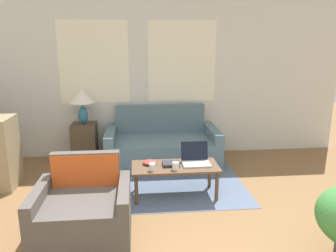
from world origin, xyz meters
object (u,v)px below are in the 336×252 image
Objects in this scene: cup_yellow at (152,167)px; snack_bowl at (150,162)px; table_lamp at (82,99)px; coffee_table at (175,169)px; book_red at (171,164)px; cup_navy at (176,166)px; laptop at (196,159)px; armchair at (84,213)px; couch at (162,146)px.

cup_yellow is 0.22m from snack_bowl.
table_lamp is 1.91m from cup_yellow.
coffee_table is at bearing -14.23° from snack_bowl.
book_red is at bearing -13.88° from snack_bowl.
cup_navy is 1.05× the size of cup_yellow.
laptop is 0.57m from snack_bowl.
cup_navy is 0.55× the size of snack_bowl.
armchair is 1.20m from cup_navy.
couch is 10.05× the size of snack_bowl.
table_lamp is (-0.31, 2.21, 0.74)m from armchair.
table_lamp is at bearing 132.05° from book_red.
laptop reaches higher than coffee_table.
couch is at bearing 65.80° from armchair.
cup_navy reaches higher than cup_yellow.
coffee_table is at bearing -86.98° from couch.
coffee_table is 5.20× the size of book_red.
cup_yellow is at bearing 44.59° from armchair.
book_red is at bearing -172.65° from laptop.
snack_bowl is (-0.57, 0.02, -0.03)m from laptop.
table_lamp reaches higher than cup_navy.
coffee_table is 0.32m from snack_bowl.
book_red is at bearing 34.15° from cup_yellow.
armchair is 4.34× the size of book_red.
cup_yellow reaches higher than coffee_table.
armchair is 1.63× the size of table_lamp.
book_red is (-0.05, 0.01, 0.06)m from coffee_table.
cup_yellow is 0.52× the size of snack_bowl.
table_lamp is at bearing 129.97° from cup_navy.
snack_bowl is at bearing 95.15° from cup_yellow.
cup_yellow is (-0.27, -0.01, -0.00)m from cup_navy.
couch is at bearing 105.71° from laptop.
snack_bowl is at bearing 143.89° from cup_navy.
armchair is at bearing -82.05° from table_lamp.
coffee_table is 11.21× the size of cup_navy.
book_red is (0.01, -1.19, 0.15)m from couch.
table_lamp is at bearing 132.91° from coffee_table.
armchair reaches higher than coffee_table.
coffee_table is at bearing -168.08° from laptop.
couch is 1.21m from coffee_table.
laptop reaches higher than book_red.
laptop is (1.55, -1.33, -0.55)m from table_lamp.
laptop is 0.32m from book_red.
armchair is at bearing -144.56° from laptop.
snack_bowl is 0.85× the size of book_red.
couch is 1.36m from cup_navy.
couch reaches higher than armchair.
laptop is 3.59× the size of cup_navy.
laptop is 0.33m from cup_navy.
couch is 3.19× the size of table_lamp.
book_red is at bearing -89.42° from couch.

